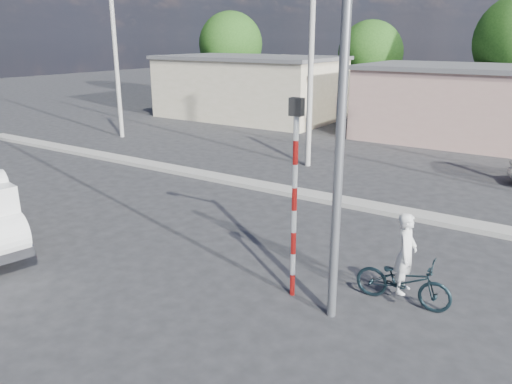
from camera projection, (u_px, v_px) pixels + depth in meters
The scene contains 8 objects.
ground_plane at pixel (141, 283), 11.65m from camera, with size 120.00×120.00×0.00m, color #28282B.
median at pixel (304, 194), 17.98m from camera, with size 40.00×0.80×0.16m, color #99968E.
bicycle at pixel (403, 281), 10.63m from camera, with size 0.71×2.04×1.07m, color black.
cyclist at pixel (405, 266), 10.53m from camera, with size 0.64×0.42×1.76m, color white.
traffic_pole at pixel (295, 183), 10.37m from camera, with size 0.28×0.18×4.36m.
streetlight at pixel (335, 69), 8.93m from camera, with size 2.34×0.22×9.00m.
building_row at pixel (442, 100), 27.90m from camera, with size 37.80×7.30×4.44m.
utility_poles at pixel (438, 78), 18.25m from camera, with size 35.40×0.24×8.00m.
Camera 1 is at (8.05, -7.23, 5.52)m, focal length 35.00 mm.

